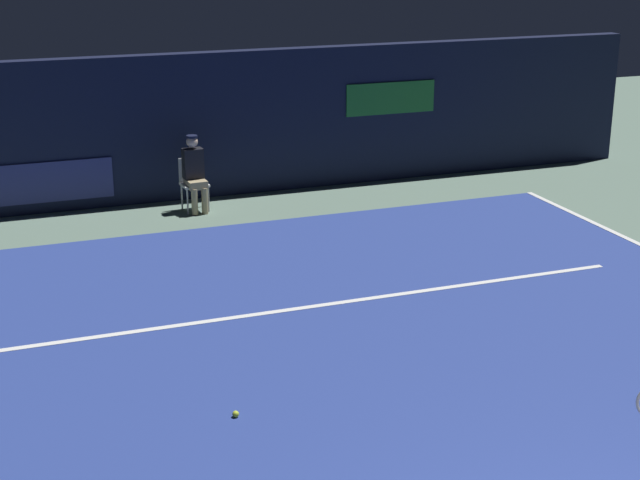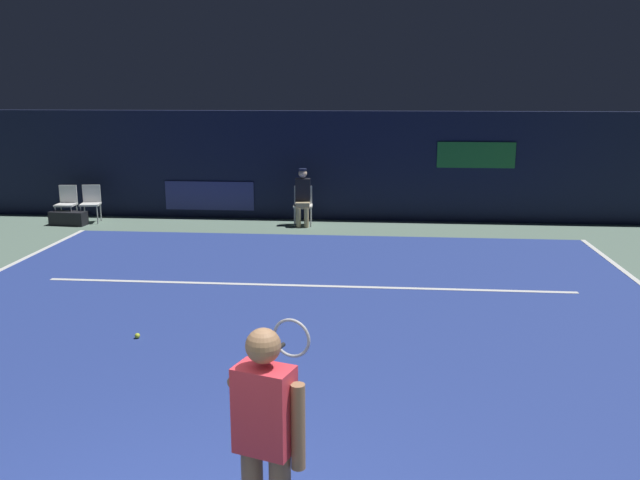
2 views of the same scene
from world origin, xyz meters
name	(u,v)px [view 2 (image 2 of 2)]	position (x,y,z in m)	size (l,w,h in m)	color
ground_plane	(289,332)	(0.00, 4.83, 0.00)	(33.60, 33.60, 0.00)	slate
court_surface	(289,331)	(0.00, 4.83, 0.01)	(10.99, 11.66, 0.01)	navy
line_service	(306,286)	(0.00, 6.87, 0.01)	(8.57, 0.10, 0.01)	white
back_wall	(331,166)	(0.00, 12.60, 1.30)	(17.01, 0.33, 2.60)	#141933
tennis_player	(267,438)	(0.47, 0.40, 0.99)	(0.50, 1.04, 1.73)	#8C6647
line_judge_on_chair	(303,196)	(-0.59, 11.71, 0.69)	(0.47, 0.55, 1.32)	white
courtside_chair_near	(67,202)	(-6.20, 11.55, 0.50)	(0.47, 0.44, 0.88)	white
courtside_chair_far	(91,201)	(-5.65, 11.66, 0.50)	(0.50, 0.48, 0.88)	white
tennis_ball	(137,336)	(-1.90, 4.40, 0.05)	(0.07, 0.07, 0.07)	#CCE033
equipment_bag	(68,218)	(-6.05, 11.27, 0.16)	(0.84, 0.32, 0.32)	black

